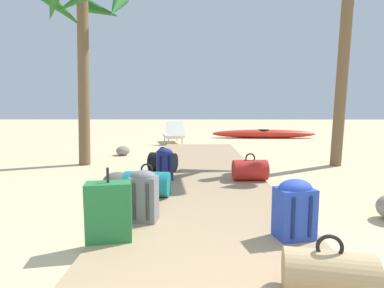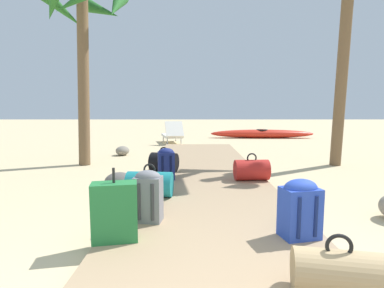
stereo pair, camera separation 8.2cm
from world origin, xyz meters
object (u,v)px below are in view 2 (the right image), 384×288
(duffel_bag_tan, at_px, (337,273))
(suitcase_green, at_px, (114,212))
(palm_tree_far_left, at_px, (84,21))
(kayak, at_px, (261,134))
(lounge_chair, at_px, (172,134))
(backpack_navy, at_px, (165,163))
(duffel_bag_black, at_px, (163,162))
(duffel_bag_red, at_px, (251,170))
(backpack_grey, at_px, (147,195))
(backpack_blue, at_px, (299,207))
(duffel_bag_teal, at_px, (149,184))

(duffel_bag_tan, bearing_deg, suitcase_green, 153.13)
(palm_tree_far_left, relative_size, kayak, 0.92)
(suitcase_green, distance_m, lounge_chair, 8.30)
(backpack_navy, xyz_separation_m, duffel_bag_tan, (1.33, -3.16, -0.13))
(duffel_bag_tan, xyz_separation_m, duffel_bag_black, (-1.43, 3.79, 0.03))
(duffel_bag_red, xyz_separation_m, suitcase_green, (-1.65, -2.30, 0.09))
(palm_tree_far_left, relative_size, lounge_chair, 2.47)
(backpack_grey, relative_size, lounge_chair, 0.33)
(backpack_navy, relative_size, palm_tree_far_left, 0.13)
(lounge_chair, bearing_deg, backpack_blue, -78.49)
(backpack_navy, bearing_deg, duffel_bag_red, -2.12)
(backpack_grey, bearing_deg, kayak, 70.87)
(suitcase_green, xyz_separation_m, backpack_grey, (0.23, 0.47, 0.02))
(duffel_bag_tan, relative_size, lounge_chair, 0.36)
(duffel_bag_black, relative_size, lounge_chair, 0.35)
(duffel_bag_teal, relative_size, backpack_grey, 1.17)
(duffel_bag_red, distance_m, palm_tree_far_left, 4.76)
(suitcase_green, relative_size, duffel_bag_tan, 1.12)
(backpack_blue, distance_m, backpack_grey, 1.48)
(duffel_bag_teal, xyz_separation_m, lounge_chair, (-0.14, 6.93, 0.08))
(duffel_bag_red, bearing_deg, duffel_bag_teal, -148.74)
(backpack_navy, height_order, duffel_bag_black, backpack_navy)
(duffel_bag_teal, distance_m, duffel_bag_tan, 2.62)
(duffel_bag_black, bearing_deg, duffel_bag_teal, -91.48)
(duffel_bag_teal, height_order, backpack_navy, backpack_navy)
(backpack_blue, relative_size, duffel_bag_tan, 0.92)
(duffel_bag_teal, height_order, duffel_bag_tan, duffel_bag_teal)
(duffel_bag_black, bearing_deg, kayak, 64.56)
(duffel_bag_black, relative_size, kayak, 0.13)
(duffel_bag_red, xyz_separation_m, duffel_bag_black, (-1.49, 0.68, 0.01))
(backpack_blue, xyz_separation_m, palm_tree_far_left, (-3.28, 4.16, 2.75))
(duffel_bag_tan, height_order, palm_tree_far_left, palm_tree_far_left)
(backpack_grey, distance_m, kayak, 10.40)
(backpack_navy, xyz_separation_m, backpack_blue, (1.40, -2.28, 0.01))
(duffel_bag_teal, relative_size, palm_tree_far_left, 0.16)
(palm_tree_far_left, height_order, lounge_chair, palm_tree_far_left)
(backpack_navy, height_order, duffel_bag_tan, backpack_navy)
(backpack_grey, bearing_deg, duffel_bag_black, 91.56)
(backpack_navy, xyz_separation_m, duffel_bag_black, (-0.10, 0.63, -0.10))
(palm_tree_far_left, bearing_deg, duffel_bag_black, -34.79)
(duffel_bag_red, xyz_separation_m, backpack_blue, (0.00, -2.23, 0.11))
(backpack_grey, distance_m, palm_tree_far_left, 5.02)
(kayak, bearing_deg, duffel_bag_red, -103.95)
(suitcase_green, relative_size, palm_tree_far_left, 0.16)
(duffel_bag_tan, relative_size, duffel_bag_black, 1.04)
(duffel_bag_teal, bearing_deg, duffel_bag_black, 88.52)
(palm_tree_far_left, bearing_deg, duffel_bag_red, -30.41)
(backpack_grey, xyz_separation_m, kayak, (3.41, 9.82, -0.18))
(backpack_blue, xyz_separation_m, kayak, (1.98, 10.22, -0.18))
(palm_tree_far_left, bearing_deg, kayak, 49.04)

